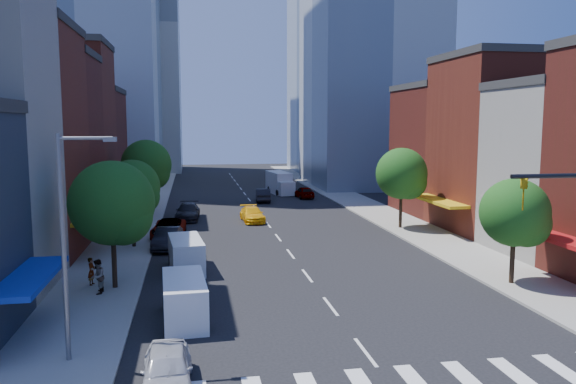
% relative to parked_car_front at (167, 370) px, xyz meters
% --- Properties ---
extents(ground, '(220.00, 220.00, 0.00)m').
position_rel_parked_car_front_xyz_m(ground, '(8.02, 2.00, -0.76)').
color(ground, black).
rests_on(ground, ground).
extents(sidewalk_left, '(5.00, 120.00, 0.15)m').
position_rel_parked_car_front_xyz_m(sidewalk_left, '(-4.48, 42.00, -0.68)').
color(sidewalk_left, gray).
rests_on(sidewalk_left, ground).
extents(sidewalk_right, '(5.00, 120.00, 0.15)m').
position_rel_parked_car_front_xyz_m(sidewalk_right, '(20.52, 42.00, -0.68)').
color(sidewalk_right, gray).
rests_on(sidewalk_right, ground).
extents(bldg_left_3, '(12.00, 8.00, 15.00)m').
position_rel_parked_car_front_xyz_m(bldg_left_3, '(-12.98, 31.00, 6.74)').
color(bldg_left_3, '#531E14').
rests_on(bldg_left_3, ground).
extents(bldg_left_4, '(12.00, 9.00, 17.00)m').
position_rel_parked_car_front_xyz_m(bldg_left_4, '(-12.98, 39.50, 7.74)').
color(bldg_left_4, maroon).
rests_on(bldg_left_4, ground).
extents(bldg_left_5, '(12.00, 10.00, 13.00)m').
position_rel_parked_car_front_xyz_m(bldg_left_5, '(-12.98, 49.00, 5.74)').
color(bldg_left_5, '#531E14').
rests_on(bldg_left_5, ground).
extents(bldg_right_2, '(12.00, 10.00, 15.00)m').
position_rel_parked_car_front_xyz_m(bldg_right_2, '(29.02, 26.00, 6.74)').
color(bldg_right_2, maroon).
rests_on(bldg_right_2, ground).
extents(bldg_right_3, '(12.00, 10.00, 13.00)m').
position_rel_parked_car_front_xyz_m(bldg_right_3, '(29.02, 36.00, 5.74)').
color(bldg_right_3, '#531E14').
rests_on(bldg_right_3, ground).
extents(tower_far_w, '(18.00, 18.00, 56.00)m').
position_rel_parked_car_front_xyz_m(tower_far_w, '(-9.98, 97.00, 27.24)').
color(tower_far_w, '#9EA5AD').
rests_on(tower_far_w, ground).
extents(streetlight, '(2.25, 0.25, 9.00)m').
position_rel_parked_car_front_xyz_m(streetlight, '(-3.78, 3.00, 4.52)').
color(streetlight, slate).
rests_on(streetlight, sidewalk_left).
extents(tree_left_near, '(4.80, 4.80, 7.30)m').
position_rel_parked_car_front_xyz_m(tree_left_near, '(-3.32, 12.92, 4.11)').
color(tree_left_near, black).
rests_on(tree_left_near, sidewalk_left).
extents(tree_left_mid, '(4.20, 4.20, 6.65)m').
position_rel_parked_car_front_xyz_m(tree_left_mid, '(-3.32, 23.92, 3.77)').
color(tree_left_mid, black).
rests_on(tree_left_mid, sidewalk_left).
extents(tree_left_far, '(5.00, 5.00, 7.75)m').
position_rel_parked_car_front_xyz_m(tree_left_far, '(-3.32, 37.92, 4.45)').
color(tree_left_far, black).
rests_on(tree_left_far, sidewalk_left).
extents(tree_right_near, '(4.00, 4.00, 6.20)m').
position_rel_parked_car_front_xyz_m(tree_right_near, '(19.68, 9.92, 3.43)').
color(tree_right_near, black).
rests_on(tree_right_near, sidewalk_right).
extents(tree_right_far, '(4.60, 4.60, 7.20)m').
position_rel_parked_car_front_xyz_m(tree_right_far, '(19.68, 27.92, 4.11)').
color(tree_right_far, black).
rests_on(tree_right_far, sidewalk_right).
extents(parked_car_front, '(1.88, 4.47, 1.51)m').
position_rel_parked_car_front_xyz_m(parked_car_front, '(0.00, 0.00, 0.00)').
color(parked_car_front, '#BBBAC0').
rests_on(parked_car_front, ground).
extents(parked_car_second, '(2.31, 5.02, 1.59)m').
position_rel_parked_car_front_xyz_m(parked_car_second, '(-0.95, 23.35, 0.04)').
color(parked_car_second, black).
rests_on(parked_car_second, ground).
extents(parked_car_third, '(2.99, 5.70, 1.53)m').
position_rel_parked_car_front_xyz_m(parked_car_third, '(-1.01, 27.71, 0.01)').
color(parked_car_third, '#999999').
rests_on(parked_car_third, ground).
extents(parked_car_rear, '(2.58, 5.62, 1.59)m').
position_rel_parked_car_front_xyz_m(parked_car_rear, '(0.52, 36.23, 0.04)').
color(parked_car_rear, black).
rests_on(parked_car_rear, ground).
extents(cargo_van_near, '(2.26, 5.05, 2.11)m').
position_rel_parked_car_front_xyz_m(cargo_van_near, '(0.53, 7.09, 0.29)').
color(cargo_van_near, white).
rests_on(cargo_van_near, ground).
extents(cargo_van_far, '(2.47, 5.11, 2.10)m').
position_rel_parked_car_front_xyz_m(cargo_van_far, '(0.54, 16.67, 0.29)').
color(cargo_van_far, white).
rests_on(cargo_van_far, ground).
extents(taxi, '(2.28, 4.98, 1.41)m').
position_rel_parked_car_front_xyz_m(taxi, '(6.72, 34.11, -0.05)').
color(taxi, yellow).
rests_on(taxi, ground).
extents(traffic_car_oncoming, '(2.07, 4.95, 1.59)m').
position_rel_parked_car_front_xyz_m(traffic_car_oncoming, '(9.52, 47.95, 0.04)').
color(traffic_car_oncoming, black).
rests_on(traffic_car_oncoming, ground).
extents(traffic_car_far, '(2.06, 4.52, 1.50)m').
position_rel_parked_car_front_xyz_m(traffic_car_far, '(15.13, 50.23, -0.00)').
color(traffic_car_far, '#999999').
rests_on(traffic_car_far, ground).
extents(box_truck, '(3.05, 7.46, 2.91)m').
position_rel_parked_car_front_xyz_m(box_truck, '(12.78, 55.36, 0.62)').
color(box_truck, silver).
rests_on(box_truck, ground).
extents(pedestrian_near, '(0.50, 0.65, 1.61)m').
position_rel_parked_car_front_xyz_m(pedestrian_near, '(-4.88, 13.75, 0.20)').
color(pedestrian_near, '#999999').
rests_on(pedestrian_near, sidewalk_left).
extents(pedestrian_far, '(0.76, 0.96, 1.93)m').
position_rel_parked_car_front_xyz_m(pedestrian_far, '(-4.24, 11.87, 0.36)').
color(pedestrian_far, '#999999').
rests_on(pedestrian_far, sidewalk_left).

